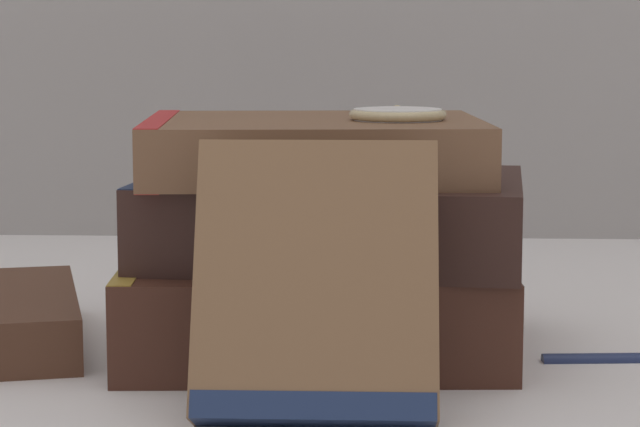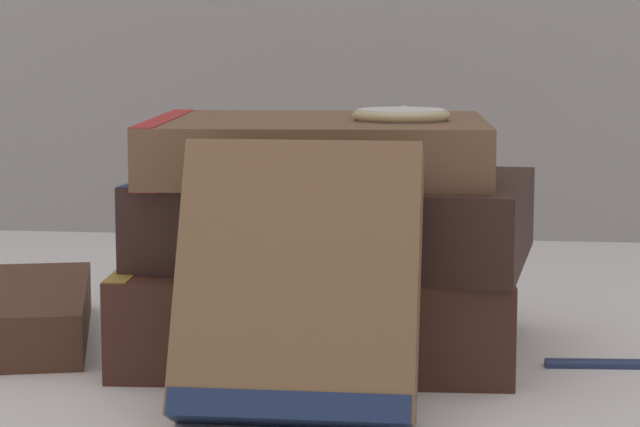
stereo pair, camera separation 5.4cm
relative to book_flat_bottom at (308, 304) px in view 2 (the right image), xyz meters
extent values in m
plane|color=silver|center=(-0.03, -0.02, -0.03)|extent=(3.00, 3.00, 0.00)
cube|color=#422319|center=(0.01, 0.00, 0.00)|extent=(0.21, 0.17, 0.05)
cube|color=olive|center=(-0.09, 0.00, 0.00)|extent=(0.02, 0.16, 0.05)
cube|color=#331E19|center=(0.02, 0.00, 0.05)|extent=(0.21, 0.17, 0.04)
cube|color=navy|center=(-0.08, 0.01, 0.05)|extent=(0.03, 0.14, 0.04)
cube|color=brown|center=(0.01, 0.00, 0.08)|extent=(0.19, 0.16, 0.03)
cube|color=#B22323|center=(-0.08, 0.00, 0.08)|extent=(0.02, 0.14, 0.03)
cube|color=brown|center=(0.01, -0.13, 0.04)|extent=(0.11, 0.08, 0.12)
cube|color=navy|center=(0.01, -0.15, -0.01)|extent=(0.10, 0.03, 0.02)
cylinder|color=white|center=(0.05, 0.00, 0.10)|extent=(0.05, 0.05, 0.01)
torus|color=tan|center=(0.05, 0.00, 0.10)|extent=(0.05, 0.05, 0.01)
sphere|color=tan|center=(0.05, 0.02, 0.10)|extent=(0.01, 0.01, 0.01)
torus|color=#4C3828|center=(-0.08, 0.15, -0.02)|extent=(0.05, 0.05, 0.00)
torus|color=#4C3828|center=(-0.03, 0.16, -0.02)|extent=(0.05, 0.05, 0.00)
cylinder|color=#4C3828|center=(-0.06, 0.16, -0.02)|extent=(0.02, 0.01, 0.00)
camera|label=1|loc=(0.04, -0.71, 0.15)|focal=75.00mm
camera|label=2|loc=(0.09, -0.70, 0.15)|focal=75.00mm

